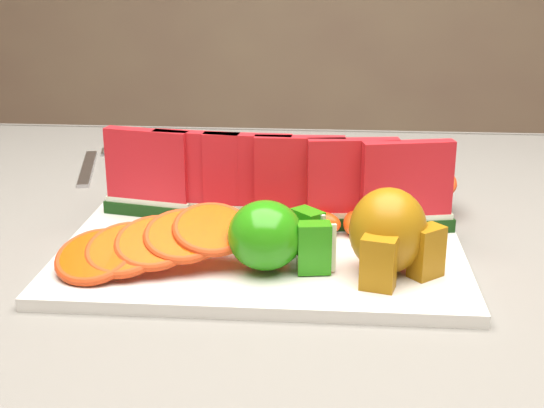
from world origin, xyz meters
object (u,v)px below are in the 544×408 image
side_plate (343,157)px  pear_cluster (390,234)px  fork (89,166)px  platter (264,247)px  apple_cluster (273,236)px

side_plate → pear_cluster: bearing=-85.0°
side_plate → fork: bearing=-168.7°
pear_cluster → side_plate: 0.43m
pear_cluster → side_plate: bearing=95.0°
platter → fork: 0.40m
platter → fork: size_ratio=2.06×
pear_cluster → side_plate: size_ratio=0.44×
apple_cluster → side_plate: (0.07, 0.43, -0.04)m
pear_cluster → fork: pear_cluster is taller
apple_cluster → fork: (-0.29, 0.36, -0.04)m
platter → pear_cluster: (0.12, -0.07, 0.04)m
apple_cluster → fork: size_ratio=0.56×
fork → pear_cluster: bearing=-42.0°
platter → side_plate: platter is taller
platter → side_plate: 0.37m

